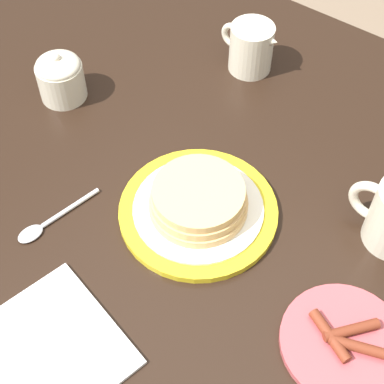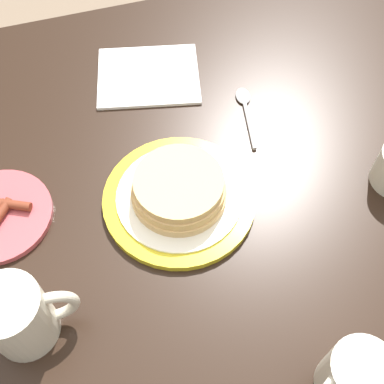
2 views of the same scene
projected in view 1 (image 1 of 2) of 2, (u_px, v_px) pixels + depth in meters
name	position (u px, v px, depth m)	size (l,w,h in m)	color
dining_table	(225.00, 252.00, 0.95)	(1.54, 1.04, 0.75)	black
pancake_plate	(198.00, 205.00, 0.85)	(0.23, 0.23, 0.06)	gold
side_plate_bacon	(344.00, 342.00, 0.74)	(0.16, 0.16, 0.02)	#B2474C
creamer_pitcher	(251.00, 47.00, 1.03)	(0.12, 0.08, 0.10)	beige
sugar_bowl	(60.00, 77.00, 0.99)	(0.08, 0.08, 0.09)	beige
napkin	(54.00, 346.00, 0.74)	(0.21, 0.19, 0.01)	white
spoon	(46.00, 224.00, 0.86)	(0.04, 0.14, 0.01)	silver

